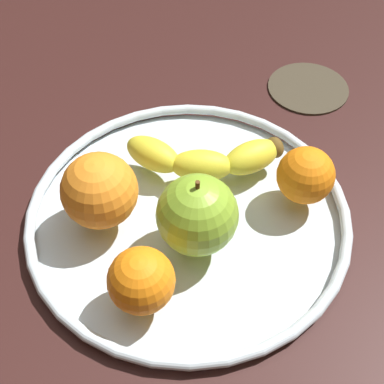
% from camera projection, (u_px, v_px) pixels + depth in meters
% --- Properties ---
extents(ground_plane, '(1.43, 1.43, 0.04)m').
position_uv_depth(ground_plane, '(192.00, 231.00, 0.63)').
color(ground_plane, black).
extents(fruit_bowl, '(0.35, 0.35, 0.02)m').
position_uv_depth(fruit_bowl, '(192.00, 215.00, 0.60)').
color(fruit_bowl, silver).
rests_on(fruit_bowl, ground_plane).
extents(banana, '(0.19, 0.07, 0.04)m').
position_uv_depth(banana, '(209.00, 158.00, 0.62)').
color(banana, yellow).
rests_on(banana, fruit_bowl).
extents(apple, '(0.08, 0.08, 0.09)m').
position_uv_depth(apple, '(201.00, 215.00, 0.54)').
color(apple, '#81AF2C').
rests_on(apple, fruit_bowl).
extents(orange_back_left, '(0.06, 0.06, 0.06)m').
position_uv_depth(orange_back_left, '(309.00, 175.00, 0.59)').
color(orange_back_left, orange).
rests_on(orange_back_left, fruit_bowl).
extents(orange_front_right, '(0.06, 0.06, 0.06)m').
position_uv_depth(orange_front_right, '(146.00, 280.00, 0.50)').
color(orange_front_right, orange).
rests_on(orange_front_right, fruit_bowl).
extents(orange_center, '(0.08, 0.08, 0.08)m').
position_uv_depth(orange_center, '(103.00, 191.00, 0.56)').
color(orange_center, orange).
rests_on(orange_center, fruit_bowl).
extents(ambient_coaster, '(0.11, 0.11, 0.01)m').
position_uv_depth(ambient_coaster, '(311.00, 87.00, 0.75)').
color(ambient_coaster, '#383123').
rests_on(ambient_coaster, ground_plane).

